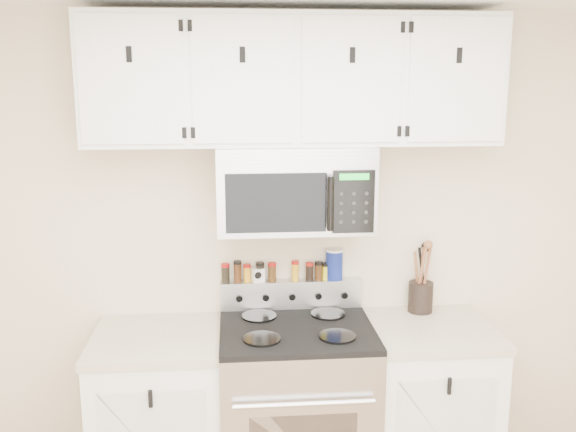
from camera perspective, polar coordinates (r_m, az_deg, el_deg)
The scene contains 18 objects.
back_wall at distance 3.44m, azimuth 0.24°, elevation -3.18°, with size 3.50×0.01×2.50m, color beige.
range at distance 3.43m, azimuth 0.74°, elevation -16.99°, with size 0.76×0.65×1.10m.
base_cabinet_left at distance 3.47m, azimuth -11.26°, elevation -17.37°, with size 0.64×0.62×0.92m.
base_cabinet_right at distance 3.59m, azimuth 12.19°, elevation -16.35°, with size 0.64×0.62×0.92m.
microwave at distance 3.17m, azimuth 0.58°, elevation 2.55°, with size 0.76×0.44×0.42m.
upper_cabinets at distance 3.15m, azimuth 0.54°, elevation 12.00°, with size 2.00×0.35×0.62m.
utensil_crock at distance 3.56m, azimuth 11.71°, elevation -6.85°, with size 0.13×0.13×0.38m.
kitchen_timer at distance 3.42m, azimuth -2.71°, elevation -5.23°, with size 0.06×0.05×0.07m, color white.
salt_canister at distance 3.45m, azimuth 4.13°, elevation -4.29°, with size 0.09×0.09×0.17m.
spice_jar_0 at distance 3.42m, azimuth -5.58°, elevation -5.06°, with size 0.04×0.04×0.10m.
spice_jar_1 at distance 3.42m, azimuth -4.50°, elevation -4.93°, with size 0.04×0.04×0.11m.
spice_jar_2 at distance 3.42m, azimuth -3.65°, elevation -5.07°, with size 0.04×0.04×0.10m.
spice_jar_3 at distance 3.42m, azimuth -2.49°, elevation -4.97°, with size 0.04×0.04×0.10m.
spice_jar_4 at distance 3.42m, azimuth -1.42°, elevation -4.98°, with size 0.04×0.04×0.10m.
spice_jar_5 at distance 3.43m, azimuth 0.64°, elevation -4.87°, with size 0.04×0.04×0.11m.
spice_jar_6 at distance 3.44m, azimuth 1.92°, elevation -4.92°, with size 0.04×0.04×0.10m.
spice_jar_7 at distance 3.45m, azimuth 2.74°, elevation -4.88°, with size 0.04×0.04×0.10m.
spice_jar_8 at distance 3.45m, azimuth 3.40°, elevation -4.92°, with size 0.04×0.04×0.09m.
Camera 1 is at (-0.31, -1.56, 2.15)m, focal length 40.00 mm.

